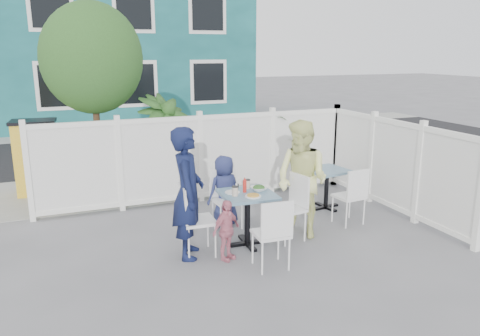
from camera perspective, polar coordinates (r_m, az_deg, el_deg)
name	(u,v)px	position (r m, az deg, el deg)	size (l,w,h in m)	color
ground	(245,251)	(6.67, 0.66, -10.06)	(80.00, 80.00, 0.00)	slate
near_sidewalk	(177,182)	(10.08, -7.65, -1.69)	(24.00, 2.60, 0.01)	gray
street	(145,149)	(13.60, -11.56, 2.29)	(24.00, 5.00, 0.01)	black
far_sidewalk	(128,132)	(16.61, -13.55, 4.31)	(24.00, 1.60, 0.01)	gray
building	(96,43)	(19.70, -17.10, 14.35)	(11.00, 6.00, 6.00)	#144E51
fence_back	(200,160)	(8.61, -4.85, 1.00)	(5.86, 0.08, 1.60)	white
fence_right	(394,168)	(8.43, 18.22, 0.04)	(0.08, 3.66, 1.60)	white
tree	(92,59)	(8.95, -17.59, 12.59)	(1.80, 1.62, 3.59)	#382316
utility_cabinet	(37,159)	(9.84, -23.53, 1.01)	(0.75, 0.54, 1.40)	orange
potted_shrub_a	(164,145)	(9.10, -9.28, 2.76)	(1.08, 1.08, 1.93)	#284C1E
potted_shrub_b	(277,147)	(9.84, 4.59, 2.52)	(1.37, 1.18, 1.52)	#284C1E
main_table	(247,205)	(6.66, 0.91, -4.51)	(0.77, 0.77, 0.78)	teal
spare_table	(327,178)	(8.36, 10.55, -1.23)	(0.77, 0.77, 0.71)	teal
chair_left	(192,215)	(6.37, -5.88, -5.68)	(0.46, 0.48, 1.00)	white
chair_right	(293,202)	(6.94, 6.42, -4.16)	(0.49, 0.51, 0.98)	white
chair_back	(225,194)	(7.40, -1.83, -3.18)	(0.43, 0.42, 0.91)	white
chair_near	(273,229)	(5.95, 4.10, -7.48)	(0.45, 0.44, 0.94)	white
chair_spare	(353,192)	(7.65, 13.57, -2.91)	(0.47, 0.45, 0.93)	white
man	(188,193)	(6.26, -6.38, -3.05)	(0.65, 0.43, 1.79)	#10173A
woman	(302,179)	(6.99, 7.54, -1.39)	(0.85, 0.67, 1.76)	#E8F24F
boy	(224,190)	(7.46, -1.92, -2.76)	(0.56, 0.36, 1.14)	navy
toddler	(226,230)	(6.26, -1.69, -7.60)	(0.49, 0.20, 0.84)	pink
plate_main	(253,196)	(6.44, 1.61, -3.45)	(0.22, 0.22, 0.01)	white
plate_side	(232,192)	(6.62, -0.93, -2.98)	(0.21, 0.21, 0.01)	white
salad_bowl	(259,189)	(6.71, 2.31, -2.54)	(0.23, 0.23, 0.06)	white
coffee_cup_a	(235,191)	(6.46, -0.62, -2.88)	(0.08, 0.08, 0.13)	beige
coffee_cup_b	(247,184)	(6.81, 0.90, -2.00)	(0.08, 0.08, 0.12)	beige
ketchup_bottle	(245,186)	(6.62, 0.58, -2.24)	(0.05, 0.05, 0.17)	red
salt_shaker	(237,186)	(6.80, -0.43, -2.23)	(0.03, 0.03, 0.07)	white
pepper_shaker	(238,186)	(6.83, -0.29, -2.20)	(0.03, 0.03, 0.06)	black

